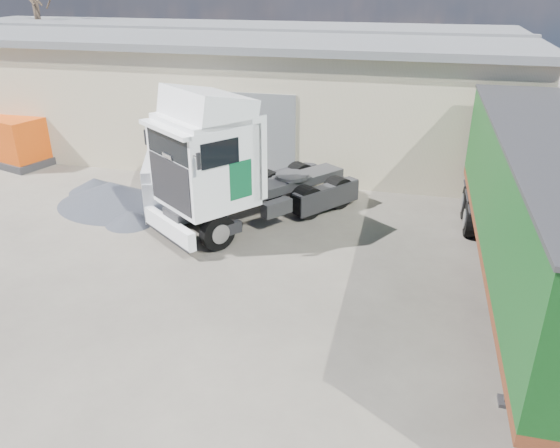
% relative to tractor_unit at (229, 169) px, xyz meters
% --- Properties ---
extents(ground, '(120.00, 120.00, 0.00)m').
position_rel_tractor_unit_xyz_m(ground, '(1.23, -5.60, -2.00)').
color(ground, '#282521').
rests_on(ground, ground).
extents(warehouse, '(30.60, 12.60, 5.42)m').
position_rel_tractor_unit_xyz_m(warehouse, '(-4.76, 10.39, 0.66)').
color(warehouse, '#B6A78C').
rests_on(warehouse, ground).
extents(tractor_unit, '(6.34, 7.16, 4.76)m').
position_rel_tractor_unit_xyz_m(tractor_unit, '(0.00, 0.00, 0.00)').
color(tractor_unit, black).
rests_on(tractor_unit, ground).
extents(box_trailer, '(2.80, 13.11, 4.36)m').
position_rel_tractor_unit_xyz_m(box_trailer, '(8.94, -2.46, 0.65)').
color(box_trailer, '#2D2D30').
rests_on(box_trailer, ground).
extents(panel_van, '(3.60, 5.25, 1.99)m').
position_rel_tractor_unit_xyz_m(panel_van, '(-2.51, 1.38, -0.97)').
color(panel_van, black).
rests_on(panel_van, ground).
extents(orange_skip, '(3.87, 3.03, 2.12)m').
position_rel_tractor_unit_xyz_m(orange_skip, '(-11.56, 4.20, -1.08)').
color(orange_skip, '#2D2D30').
rests_on(orange_skip, ground).
extents(gravel_heap, '(5.36, 5.36, 0.91)m').
position_rel_tractor_unit_xyz_m(gravel_heap, '(-4.87, 0.70, -1.58)').
color(gravel_heap, '#21252C').
rests_on(gravel_heap, ground).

